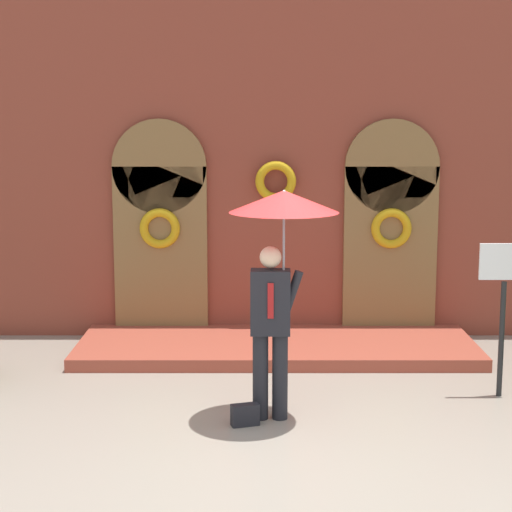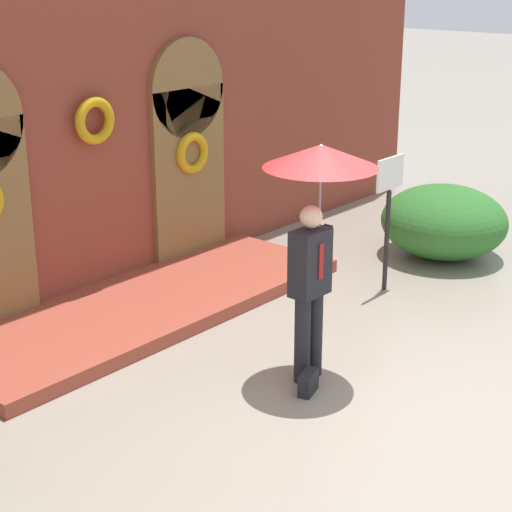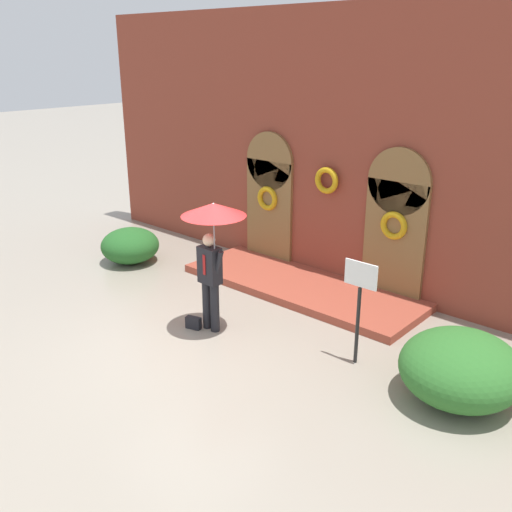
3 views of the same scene
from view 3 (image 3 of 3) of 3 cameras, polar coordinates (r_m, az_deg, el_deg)
ground_plane at (r=9.96m, az=-6.36°, el=-8.60°), size 80.00×80.00×0.00m
building_facade at (r=12.10m, az=8.02°, el=9.94°), size 14.00×2.30×5.60m
person_with_umbrella at (r=9.60m, az=-4.36°, el=2.75°), size 1.10×1.10×2.36m
handbag at (r=10.39m, az=-6.27°, el=-6.66°), size 0.30×0.20×0.22m
sign_post at (r=8.95m, az=10.31°, el=-3.95°), size 0.56×0.06×1.72m
shrub_left at (r=13.70m, az=-12.48°, el=1.03°), size 1.34×1.36×0.82m
shrub_right at (r=8.69m, az=19.78°, el=-10.50°), size 1.71×1.77×1.01m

